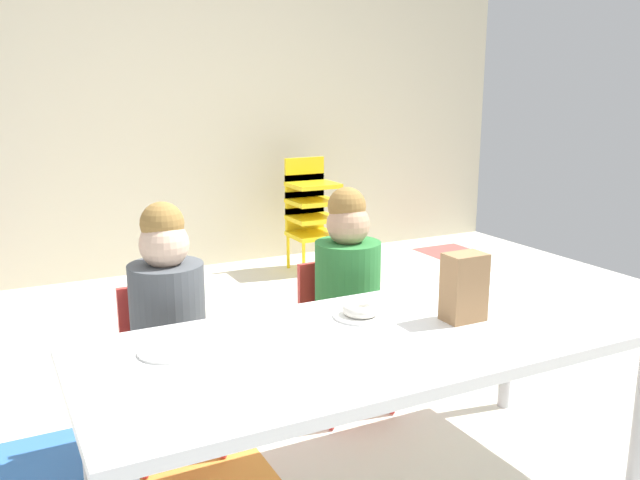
{
  "coord_description": "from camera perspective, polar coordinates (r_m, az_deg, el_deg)",
  "views": [
    {
      "loc": [
        -1.04,
        -2.33,
        1.31
      ],
      "look_at": [
        -0.09,
        -0.48,
        0.82
      ],
      "focal_mm": 37.45,
      "sensor_mm": 36.0,
      "label": 1
    }
  ],
  "objects": [
    {
      "name": "ground_plane",
      "position": [
        2.88,
        -2.93,
        -14.17
      ],
      "size": [
        5.88,
        4.7,
        0.02
      ],
      "color": "silver"
    },
    {
      "name": "back_wall",
      "position": [
        4.8,
        -14.98,
        11.47
      ],
      "size": [
        5.88,
        0.1,
        2.41
      ],
      "primitive_type": "cube",
      "color": "beige",
      "rests_on": "ground_plane"
    },
    {
      "name": "craft_table",
      "position": [
        2.06,
        5.09,
        -9.24
      ],
      "size": [
        1.8,
        0.75,
        0.57
      ],
      "color": "white",
      "rests_on": "ground_plane"
    },
    {
      "name": "seated_child_near_camera",
      "position": [
        2.4,
        -12.95,
        -5.55
      ],
      "size": [
        0.32,
        0.32,
        0.92
      ],
      "color": "red",
      "rests_on": "ground_plane"
    },
    {
      "name": "seated_child_middle_seat",
      "position": [
        2.65,
        2.28,
        -3.39
      ],
      "size": [
        0.32,
        0.31,
        0.92
      ],
      "color": "red",
      "rests_on": "ground_plane"
    },
    {
      "name": "kid_chair_yellow_stack",
      "position": [
        4.76,
        -0.81,
        2.85
      ],
      "size": [
        0.32,
        0.3,
        0.8
      ],
      "color": "yellow",
      "rests_on": "ground_plane"
    },
    {
      "name": "paper_bag_brown",
      "position": [
        2.17,
        12.21,
        -3.96
      ],
      "size": [
        0.13,
        0.09,
        0.22
      ],
      "primitive_type": "cube",
      "color": "#9E754C",
      "rests_on": "craft_table"
    },
    {
      "name": "paper_plate_near_edge",
      "position": [
        2.19,
        3.5,
        -6.48
      ],
      "size": [
        0.18,
        0.18,
        0.01
      ],
      "primitive_type": "cylinder",
      "color": "white",
      "rests_on": "craft_table"
    },
    {
      "name": "paper_plate_center_table",
      "position": [
        1.96,
        -12.71,
        -9.24
      ],
      "size": [
        0.18,
        0.18,
        0.01
      ],
      "primitive_type": "cylinder",
      "color": "white",
      "rests_on": "craft_table"
    },
    {
      "name": "donut_powdered_on_plate",
      "position": [
        2.18,
        3.51,
        -5.92
      ],
      "size": [
        0.12,
        0.12,
        0.04
      ],
      "primitive_type": "torus",
      "color": "white",
      "rests_on": "craft_table"
    }
  ]
}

